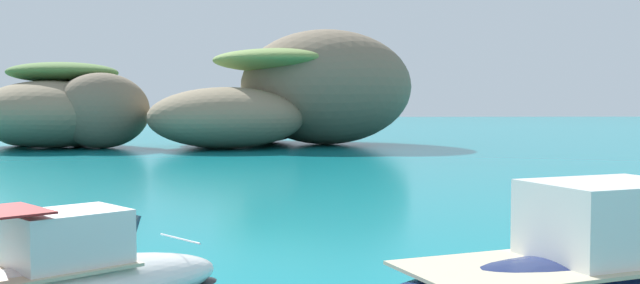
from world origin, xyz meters
name	(u,v)px	position (x,y,z in m)	size (l,w,h in m)	color
islet_large	(293,96)	(-0.69, 65.47, 4.73)	(29.54, 25.60, 11.09)	#756651
islet_small	(68,112)	(-21.06, 62.62, 3.23)	(18.99, 18.08, 7.78)	#84755B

